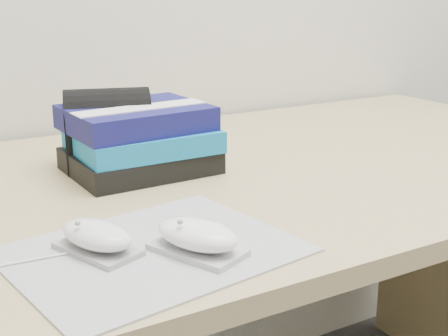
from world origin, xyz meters
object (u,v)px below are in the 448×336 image
pouch (108,129)px  mouse_front (197,237)px  mouse_rear (97,237)px  desk (212,278)px  book_stack (139,139)px

pouch → mouse_front: bearing=-95.8°
mouse_front → pouch: size_ratio=0.76×
mouse_front → mouse_rear: bearing=148.5°
desk → mouse_rear: bearing=-137.8°
mouse_rear → mouse_front: mouse_front is taller
pouch → desk: bearing=-18.9°
desk → mouse_front: mouse_front is taller
book_stack → pouch: 0.06m
mouse_rear → book_stack: 0.34m
desk → mouse_rear: mouse_rear is taller
desk → mouse_front: (-0.21, -0.35, 0.26)m
mouse_front → pouch: (0.04, 0.40, 0.04)m
desk → mouse_front: size_ratio=12.60×
desk → mouse_rear: (-0.31, -0.28, 0.26)m
desk → book_stack: book_stack is taller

